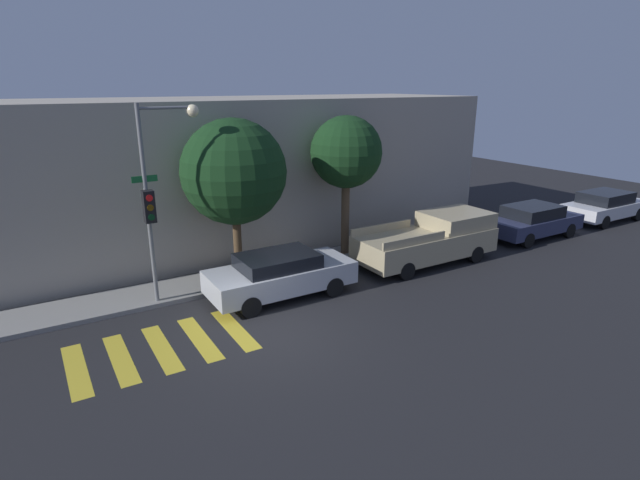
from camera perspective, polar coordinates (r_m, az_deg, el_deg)
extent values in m
plane|color=black|center=(13.34, -5.89, -10.83)|extent=(60.00, 60.00, 0.00)
cube|color=gray|center=(16.78, -11.94, -4.74)|extent=(26.00, 1.79, 0.14)
cube|color=#A89E8E|center=(19.99, -16.62, 6.90)|extent=(26.00, 6.00, 5.76)
cube|color=gold|center=(13.12, -26.08, -13.22)|extent=(0.45, 2.60, 0.00)
cube|color=gold|center=(13.18, -21.82, -12.48)|extent=(0.45, 2.60, 0.00)
cube|color=gold|center=(13.32, -17.65, -11.69)|extent=(0.45, 2.60, 0.00)
cube|color=gold|center=(13.52, -13.60, -10.86)|extent=(0.45, 2.60, 0.00)
cube|color=gold|center=(13.79, -9.72, -10.01)|extent=(0.45, 2.60, 0.00)
cylinder|color=slate|center=(14.83, -19.08, 3.27)|extent=(0.12, 0.12, 5.82)
cube|color=black|center=(14.60, -18.95, 3.63)|extent=(0.30, 0.30, 0.90)
cylinder|color=red|center=(14.39, -18.91, 4.55)|extent=(0.18, 0.02, 0.18)
cylinder|color=#593D0A|center=(14.44, -18.81, 3.51)|extent=(0.18, 0.02, 0.18)
cylinder|color=#0C3819|center=(14.51, -18.70, 2.47)|extent=(0.18, 0.02, 0.18)
cube|color=#19662D|center=(14.65, -19.42, 6.60)|extent=(0.70, 0.02, 0.18)
cylinder|color=slate|center=(14.61, -17.26, 14.23)|extent=(1.49, 0.08, 0.08)
sphere|color=#F9E5B2|center=(14.82, -14.37, 14.11)|extent=(0.36, 0.36, 0.36)
cube|color=#B7BABF|center=(15.35, -4.47, -4.20)|extent=(4.49, 1.81, 0.68)
cube|color=black|center=(15.11, -4.89, -2.36)|extent=(2.33, 1.60, 0.41)
cylinder|color=black|center=(16.76, -1.45, -3.50)|extent=(0.62, 0.22, 0.62)
cylinder|color=black|center=(15.46, 1.57, -5.36)|extent=(0.62, 0.22, 0.62)
cylinder|color=black|center=(15.67, -10.36, -5.32)|extent=(0.62, 0.22, 0.62)
cylinder|color=black|center=(14.28, -7.97, -7.55)|extent=(0.62, 0.22, 0.62)
cube|color=tan|center=(18.53, 11.93, -0.40)|extent=(5.34, 2.04, 0.86)
cube|color=tan|center=(19.33, 15.27, 2.30)|extent=(2.40, 1.87, 0.56)
cube|color=tan|center=(18.17, 7.03, 1.38)|extent=(2.67, 0.08, 0.28)
cube|color=tan|center=(16.86, 10.76, -0.08)|extent=(2.67, 0.08, 0.28)
cylinder|color=black|center=(20.39, 13.52, -0.12)|extent=(0.62, 0.22, 0.62)
cylinder|color=black|center=(19.19, 17.36, -1.55)|extent=(0.62, 0.22, 0.62)
cylinder|color=black|center=(18.31, 6.06, -1.74)|extent=(0.62, 0.22, 0.62)
cylinder|color=black|center=(16.96, 9.83, -3.49)|extent=(0.62, 0.22, 0.62)
cube|color=#2D3351|center=(23.02, 23.15, 1.74)|extent=(4.38, 1.82, 0.61)
cube|color=black|center=(22.81, 23.15, 3.03)|extent=(2.28, 1.60, 0.49)
cylinder|color=black|center=(24.63, 23.43, 1.93)|extent=(0.62, 0.22, 0.62)
cylinder|color=black|center=(23.77, 26.58, 0.99)|extent=(0.62, 0.22, 0.62)
cylinder|color=black|center=(22.53, 19.35, 1.04)|extent=(0.62, 0.22, 0.62)
cylinder|color=black|center=(21.58, 22.64, -0.03)|extent=(0.62, 0.22, 0.62)
cube|color=silver|center=(27.46, 29.79, 3.17)|extent=(4.48, 1.82, 0.59)
cube|color=black|center=(27.25, 29.84, 4.26)|extent=(2.33, 1.60, 0.51)
cylinder|color=black|center=(29.10, 29.69, 3.28)|extent=(0.62, 0.22, 0.62)
cylinder|color=black|center=(28.36, 32.52, 2.51)|extent=(0.62, 0.22, 0.62)
cylinder|color=black|center=(26.74, 26.70, 2.65)|extent=(0.62, 0.22, 0.62)
cylinder|color=black|center=(25.95, 29.71, 1.79)|extent=(0.62, 0.22, 0.62)
cylinder|color=#4C3823|center=(16.81, -9.39, -0.53)|extent=(0.28, 0.28, 2.35)
sphere|color=#143316|center=(16.23, -9.82, 7.69)|extent=(3.39, 3.39, 3.39)
cylinder|color=brown|center=(18.65, 2.90, 2.49)|extent=(0.30, 0.30, 2.97)
sphere|color=#143316|center=(18.17, 3.02, 10.01)|extent=(2.60, 2.60, 2.60)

